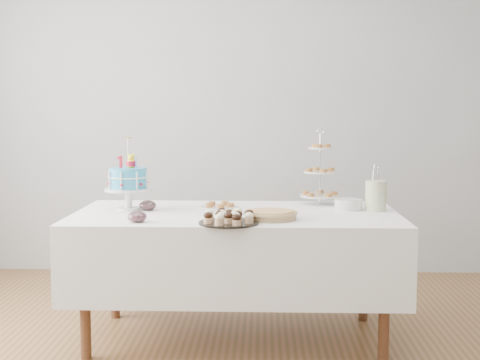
{
  "coord_description": "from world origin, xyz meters",
  "views": [
    {
      "loc": [
        0.16,
        -3.63,
        1.38
      ],
      "look_at": [
        0.02,
        0.3,
        0.96
      ],
      "focal_mm": 50.0,
      "sensor_mm": 36.0,
      "label": 1
    }
  ],
  "objects_px": {
    "cupcake_tray": "(229,217)",
    "jam_bowl_a": "(137,217)",
    "pastry_plate": "(220,206)",
    "birthday_cake": "(128,191)",
    "tiered_stand": "(320,172)",
    "table": "(236,250)",
    "pie": "(270,214)",
    "jam_bowl_b": "(148,205)",
    "plate_stack": "(348,204)",
    "utensil_pitcher": "(376,194)"
  },
  "relations": [
    {
      "from": "plate_stack",
      "to": "jam_bowl_a",
      "type": "xyz_separation_m",
      "value": [
        -1.2,
        -0.5,
        -0.0
      ]
    },
    {
      "from": "tiered_stand",
      "to": "jam_bowl_b",
      "type": "distance_m",
      "value": 1.12
    },
    {
      "from": "utensil_pitcher",
      "to": "tiered_stand",
      "type": "bearing_deg",
      "value": 148.14
    },
    {
      "from": "pie",
      "to": "jam_bowl_b",
      "type": "relative_size",
      "value": 2.91
    },
    {
      "from": "birthday_cake",
      "to": "table",
      "type": "bearing_deg",
      "value": 2.75
    },
    {
      "from": "plate_stack",
      "to": "cupcake_tray",
      "type": "bearing_deg",
      "value": -142.95
    },
    {
      "from": "pastry_plate",
      "to": "cupcake_tray",
      "type": "bearing_deg",
      "value": -81.22
    },
    {
      "from": "cupcake_tray",
      "to": "plate_stack",
      "type": "xyz_separation_m",
      "value": [
        0.7,
        0.53,
        -0.0
      ]
    },
    {
      "from": "table",
      "to": "pie",
      "type": "bearing_deg",
      "value": -49.69
    },
    {
      "from": "pie",
      "to": "jam_bowl_b",
      "type": "xyz_separation_m",
      "value": [
        -0.74,
        0.31,
        0.0
      ]
    },
    {
      "from": "jam_bowl_b",
      "to": "table",
      "type": "bearing_deg",
      "value": -7.11
    },
    {
      "from": "plate_stack",
      "to": "pastry_plate",
      "type": "distance_m",
      "value": 0.79
    },
    {
      "from": "plate_stack",
      "to": "utensil_pitcher",
      "type": "height_order",
      "value": "utensil_pitcher"
    },
    {
      "from": "utensil_pitcher",
      "to": "pie",
      "type": "bearing_deg",
      "value": -143.39
    },
    {
      "from": "utensil_pitcher",
      "to": "jam_bowl_b",
      "type": "bearing_deg",
      "value": -169.79
    },
    {
      "from": "jam_bowl_a",
      "to": "pie",
      "type": "bearing_deg",
      "value": 10.09
    },
    {
      "from": "tiered_stand",
      "to": "utensil_pitcher",
      "type": "distance_m",
      "value": 0.43
    },
    {
      "from": "tiered_stand",
      "to": "table",
      "type": "bearing_deg",
      "value": -145.15
    },
    {
      "from": "utensil_pitcher",
      "to": "plate_stack",
      "type": "bearing_deg",
      "value": 176.32
    },
    {
      "from": "birthday_cake",
      "to": "plate_stack",
      "type": "distance_m",
      "value": 1.34
    },
    {
      "from": "pastry_plate",
      "to": "jam_bowl_a",
      "type": "bearing_deg",
      "value": -128.02
    },
    {
      "from": "table",
      "to": "cupcake_tray",
      "type": "xyz_separation_m",
      "value": [
        -0.02,
        -0.4,
        0.26
      ]
    },
    {
      "from": "pastry_plate",
      "to": "jam_bowl_b",
      "type": "relative_size",
      "value": 2.26
    },
    {
      "from": "table",
      "to": "jam_bowl_b",
      "type": "height_order",
      "value": "jam_bowl_b"
    },
    {
      "from": "cupcake_tray",
      "to": "table",
      "type": "bearing_deg",
      "value": 86.76
    },
    {
      "from": "jam_bowl_b",
      "to": "utensil_pitcher",
      "type": "bearing_deg",
      "value": 1.13
    },
    {
      "from": "plate_stack",
      "to": "pastry_plate",
      "type": "height_order",
      "value": "plate_stack"
    },
    {
      "from": "table",
      "to": "plate_stack",
      "type": "distance_m",
      "value": 0.74
    },
    {
      "from": "cupcake_tray",
      "to": "jam_bowl_b",
      "type": "bearing_deg",
      "value": 137.96
    },
    {
      "from": "table",
      "to": "jam_bowl_a",
      "type": "height_order",
      "value": "jam_bowl_a"
    },
    {
      "from": "table",
      "to": "birthday_cake",
      "type": "distance_m",
      "value": 0.75
    },
    {
      "from": "birthday_cake",
      "to": "cupcake_tray",
      "type": "distance_m",
      "value": 0.79
    },
    {
      "from": "birthday_cake",
      "to": "jam_bowl_a",
      "type": "xyz_separation_m",
      "value": [
        0.13,
        -0.43,
        -0.09
      ]
    },
    {
      "from": "jam_bowl_a",
      "to": "utensil_pitcher",
      "type": "xyz_separation_m",
      "value": [
        1.36,
        0.46,
        0.07
      ]
    },
    {
      "from": "birthday_cake",
      "to": "tiered_stand",
      "type": "height_order",
      "value": "tiered_stand"
    },
    {
      "from": "birthday_cake",
      "to": "utensil_pitcher",
      "type": "distance_m",
      "value": 1.5
    },
    {
      "from": "pie",
      "to": "plate_stack",
      "type": "distance_m",
      "value": 0.6
    },
    {
      "from": "cupcake_tray",
      "to": "jam_bowl_a",
      "type": "distance_m",
      "value": 0.5
    },
    {
      "from": "birthday_cake",
      "to": "tiered_stand",
      "type": "xyz_separation_m",
      "value": [
        1.18,
        0.3,
        0.09
      ]
    },
    {
      "from": "pie",
      "to": "pastry_plate",
      "type": "distance_m",
      "value": 0.51
    },
    {
      "from": "birthday_cake",
      "to": "tiered_stand",
      "type": "distance_m",
      "value": 1.22
    },
    {
      "from": "cupcake_tray",
      "to": "jam_bowl_a",
      "type": "xyz_separation_m",
      "value": [
        -0.5,
        0.03,
        -0.01
      ]
    },
    {
      "from": "birthday_cake",
      "to": "pie",
      "type": "relative_size",
      "value": 1.45
    },
    {
      "from": "table",
      "to": "plate_stack",
      "type": "relative_size",
      "value": 11.45
    },
    {
      "from": "jam_bowl_b",
      "to": "utensil_pitcher",
      "type": "distance_m",
      "value": 1.38
    },
    {
      "from": "pastry_plate",
      "to": "jam_bowl_b",
      "type": "xyz_separation_m",
      "value": [
        -0.43,
        -0.09,
        0.01
      ]
    },
    {
      "from": "table",
      "to": "pie",
      "type": "distance_m",
      "value": 0.4
    },
    {
      "from": "birthday_cake",
      "to": "utensil_pitcher",
      "type": "bearing_deg",
      "value": 9.61
    },
    {
      "from": "table",
      "to": "tiered_stand",
      "type": "distance_m",
      "value": 0.77
    },
    {
      "from": "cupcake_tray",
      "to": "plate_stack",
      "type": "height_order",
      "value": "cupcake_tray"
    }
  ]
}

